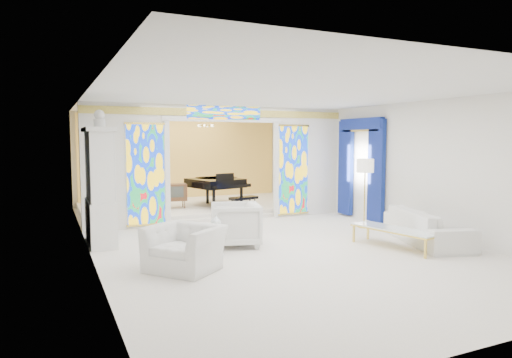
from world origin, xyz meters
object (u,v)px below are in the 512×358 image
armchair_left (184,248)px  coffee_table (394,230)px  armchair_right (235,224)px  tv_console (176,192)px  grand_piano (217,183)px  china_cabinet (100,187)px  sofa (427,226)px

armchair_left → coffee_table: size_ratio=0.60×
armchair_right → coffee_table: 3.15m
coffee_table → tv_console: (-2.86, 5.83, 0.27)m
grand_piano → coffee_table: bearing=-90.6°
grand_piano → armchair_left: bearing=-130.4°
armchair_right → tv_console: size_ratio=1.38×
armchair_left → tv_console: tv_console is taller
coffee_table → grand_piano: size_ratio=0.68×
china_cabinet → tv_console: bearing=51.9°
armchair_left → sofa: 5.13m
sofa → grand_piano: grand_piano is taller
armchair_left → armchair_right: size_ratio=1.16×
sofa → armchair_right: bearing=87.5°
armchair_right → grand_piano: bearing=-179.1°
sofa → tv_console: 6.90m
sofa → coffee_table: 0.95m
coffee_table → grand_piano: grand_piano is taller
armchair_right → grand_piano: 4.58m
armchair_left → sofa: size_ratio=0.48×
coffee_table → grand_piano: bearing=105.1°
armchair_right → coffee_table: armchair_right is taller
armchair_left → sofa: (5.12, -0.18, -0.02)m
china_cabinet → sofa: bearing=-23.9°
sofa → china_cabinet: bearing=84.2°
china_cabinet → coffee_table: china_cabinet is taller
armchair_left → grand_piano: (2.59, 5.63, 0.48)m
armchair_right → china_cabinet: bearing=-102.5°
china_cabinet → grand_piano: china_cabinet is taller
armchair_right → coffee_table: (2.78, -1.49, -0.07)m
armchair_right → sofa: bearing=85.4°
armchair_left → grand_piano: 6.22m
china_cabinet → grand_piano: 4.77m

